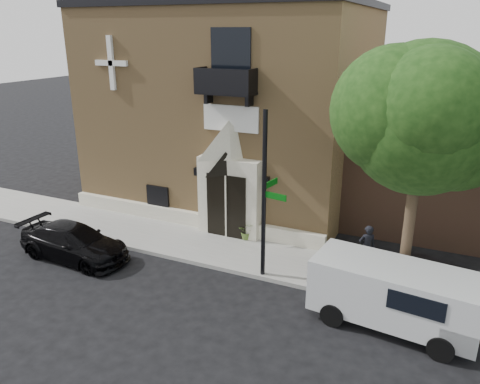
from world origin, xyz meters
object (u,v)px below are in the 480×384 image
object	(u,v)px
fire_hydrant	(401,291)
pedestrian_near	(367,247)
black_sedan	(74,242)
cargo_van	(400,296)
street_sign	(265,196)
dumpster	(436,288)

from	to	relation	value
fire_hydrant	pedestrian_near	size ratio (longest dim) A/B	0.51
fire_hydrant	pedestrian_near	distance (m)	2.30
fire_hydrant	black_sedan	bearing A→B (deg)	-171.86
fire_hydrant	pedestrian_near	bearing A→B (deg)	128.28
black_sedan	pedestrian_near	world-z (taller)	pedestrian_near
cargo_van	pedestrian_near	distance (m)	3.25
street_sign	pedestrian_near	bearing A→B (deg)	40.71
cargo_van	pedestrian_near	world-z (taller)	cargo_van
dumpster	fire_hydrant	bearing A→B (deg)	-150.02
cargo_van	pedestrian_near	size ratio (longest dim) A/B	2.92
cargo_van	street_sign	bearing A→B (deg)	173.27
street_sign	pedestrian_near	size ratio (longest dim) A/B	3.46
street_sign	pedestrian_near	xyz separation A→B (m)	(3.11, 1.84, -2.03)
black_sedan	cargo_van	size ratio (longest dim) A/B	0.93
black_sedan	dumpster	size ratio (longest dim) A/B	1.90
street_sign	dumpster	size ratio (longest dim) A/B	2.44
cargo_van	fire_hydrant	bearing A→B (deg)	98.91
black_sedan	cargo_van	bearing A→B (deg)	-85.00
fire_hydrant	pedestrian_near	xyz separation A→B (m)	(-1.40, 1.77, 0.41)
cargo_van	pedestrian_near	bearing A→B (deg)	122.90
street_sign	fire_hydrant	world-z (taller)	street_sign
black_sedan	dumpster	distance (m)	12.56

